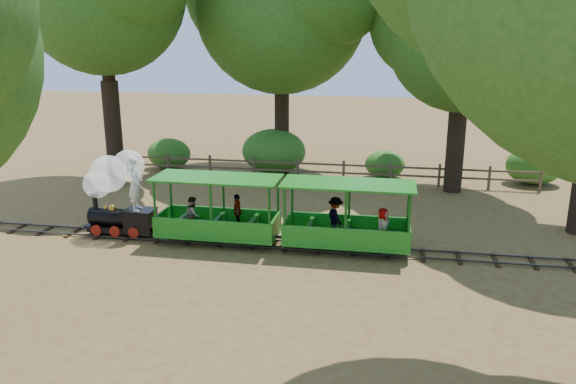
% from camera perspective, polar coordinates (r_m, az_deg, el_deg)
% --- Properties ---
extents(ground, '(90.00, 90.00, 0.00)m').
position_cam_1_polar(ground, '(16.95, -0.15, -5.62)').
color(ground, olive).
rests_on(ground, ground).
extents(track, '(22.00, 1.00, 0.10)m').
position_cam_1_polar(track, '(16.93, -0.15, -5.41)').
color(track, '#3F3D3A').
rests_on(track, ground).
extents(locomotive, '(2.45, 1.16, 2.82)m').
position_cam_1_polar(locomotive, '(18.26, -17.09, 0.52)').
color(locomotive, black).
rests_on(locomotive, ground).
extents(carriage_front, '(3.81, 1.55, 1.98)m').
position_cam_1_polar(carriage_front, '(17.19, -7.25, -2.65)').
color(carriage_front, '#1D841C').
rests_on(carriage_front, track).
extents(carriage_rear, '(3.81, 1.55, 1.98)m').
position_cam_1_polar(carriage_rear, '(16.45, 6.10, -3.37)').
color(carriage_rear, '#1D841C').
rests_on(carriage_rear, track).
extents(oak_ne, '(7.35, 6.47, 9.11)m').
position_cam_1_polar(oak_ne, '(23.27, 17.45, 15.69)').
color(oak_ne, '#2D2116').
rests_on(oak_ne, ground).
extents(fence, '(18.10, 0.10, 1.00)m').
position_cam_1_polar(fence, '(24.36, 3.33, 2.34)').
color(fence, brown).
rests_on(fence, ground).
extents(shrub_west, '(2.10, 1.62, 1.46)m').
position_cam_1_polar(shrub_west, '(27.46, -12.00, 3.84)').
color(shrub_west, '#2D6B1E').
rests_on(shrub_west, ground).
extents(shrub_mid_w, '(2.96, 2.28, 2.05)m').
position_cam_1_polar(shrub_mid_w, '(25.90, -1.45, 4.16)').
color(shrub_mid_w, '#2D6B1E').
rests_on(shrub_mid_w, ground).
extents(shrub_mid_e, '(1.77, 1.36, 1.23)m').
position_cam_1_polar(shrub_mid_e, '(25.44, 9.80, 2.79)').
color(shrub_mid_e, '#2D6B1E').
rests_on(shrub_mid_e, ground).
extents(shrub_east, '(2.34, 1.80, 1.62)m').
position_cam_1_polar(shrub_east, '(26.12, 23.73, 2.46)').
color(shrub_east, '#2D6B1E').
rests_on(shrub_east, ground).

